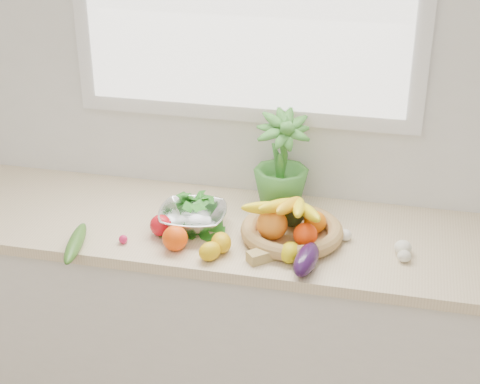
% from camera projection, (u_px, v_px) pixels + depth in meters
% --- Properties ---
extents(back_wall, '(4.50, 0.02, 2.70)m').
position_uv_depth(back_wall, '(246.00, 81.00, 2.72)').
color(back_wall, white).
rests_on(back_wall, ground).
extents(counter_cabinet, '(2.20, 0.58, 0.86)m').
position_uv_depth(counter_cabinet, '(229.00, 330.00, 2.87)').
color(counter_cabinet, silver).
rests_on(counter_cabinet, ground).
extents(countertop, '(2.24, 0.62, 0.04)m').
position_uv_depth(countertop, '(228.00, 230.00, 2.67)').
color(countertop, beige).
rests_on(countertop, counter_cabinet).
extents(orange_loose, '(0.11, 0.11, 0.09)m').
position_uv_depth(orange_loose, '(175.00, 238.00, 2.49)').
color(orange_loose, '#FF4C08').
rests_on(orange_loose, countertop).
extents(lemon_a, '(0.07, 0.09, 0.07)m').
position_uv_depth(lemon_a, '(290.00, 252.00, 2.43)').
color(lemon_a, '#D7BF0B').
rests_on(lemon_a, countertop).
extents(lemon_b, '(0.10, 0.10, 0.06)m').
position_uv_depth(lemon_b, '(210.00, 251.00, 2.44)').
color(lemon_b, '#E2AD0C').
rests_on(lemon_b, countertop).
extents(lemon_c, '(0.09, 0.10, 0.07)m').
position_uv_depth(lemon_c, '(221.00, 243.00, 2.48)').
color(lemon_c, '#DBA30B').
rests_on(lemon_c, countertop).
extents(apple, '(0.09, 0.09, 0.08)m').
position_uv_depth(apple, '(161.00, 225.00, 2.58)').
color(apple, red).
rests_on(apple, countertop).
extents(ginger, '(0.12, 0.12, 0.04)m').
position_uv_depth(ginger, '(265.00, 255.00, 2.44)').
color(ginger, tan).
rests_on(ginger, countertop).
extents(garlic_a, '(0.06, 0.06, 0.05)m').
position_uv_depth(garlic_a, '(403.00, 247.00, 2.47)').
color(garlic_a, white).
rests_on(garlic_a, countertop).
extents(garlic_b, '(0.06, 0.06, 0.04)m').
position_uv_depth(garlic_b, '(345.00, 235.00, 2.56)').
color(garlic_b, white).
rests_on(garlic_b, countertop).
extents(garlic_c, '(0.06, 0.06, 0.04)m').
position_uv_depth(garlic_c, '(404.00, 256.00, 2.43)').
color(garlic_c, beige).
rests_on(garlic_c, countertop).
extents(eggplant, '(0.09, 0.20, 0.08)m').
position_uv_depth(eggplant, '(306.00, 259.00, 2.38)').
color(eggplant, '#280E35').
rests_on(eggplant, countertop).
extents(cucumber, '(0.10, 0.27, 0.05)m').
position_uv_depth(cucumber, '(75.00, 243.00, 2.50)').
color(cucumber, '#295C1B').
rests_on(cucumber, countertop).
extents(radish, '(0.04, 0.04, 0.03)m').
position_uv_depth(radish, '(123.00, 239.00, 2.54)').
color(radish, '#CC194C').
rests_on(radish, countertop).
extents(potted_herb, '(0.26, 0.26, 0.37)m').
position_uv_depth(potted_herb, '(281.00, 161.00, 2.70)').
color(potted_herb, '#3C822F').
rests_on(potted_herb, countertop).
extents(fruit_basket, '(0.43, 0.43, 0.19)m').
position_uv_depth(fruit_basket, '(291.00, 225.00, 2.55)').
color(fruit_basket, tan).
rests_on(fruit_basket, countertop).
extents(colander_with_spinach, '(0.26, 0.26, 0.12)m').
position_uv_depth(colander_with_spinach, '(193.00, 213.00, 2.61)').
color(colander_with_spinach, silver).
rests_on(colander_with_spinach, countertop).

